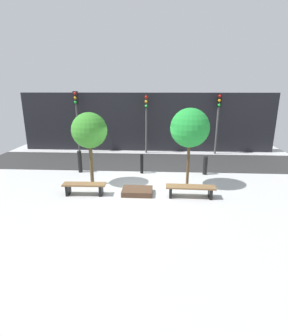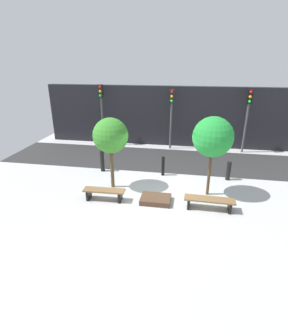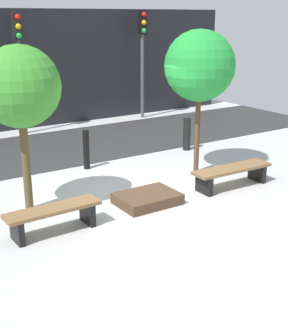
{
  "view_description": "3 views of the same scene",
  "coord_description": "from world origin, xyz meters",
  "px_view_note": "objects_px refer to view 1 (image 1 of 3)",
  "views": [
    {
      "loc": [
        0.81,
        -9.98,
        3.92
      ],
      "look_at": [
        0.23,
        -0.04,
        0.91
      ],
      "focal_mm": 28.0,
      "sensor_mm": 36.0,
      "label": 1
    },
    {
      "loc": [
        1.1,
        -9.47,
        5.15
      ],
      "look_at": [
        -0.59,
        0.2,
        1.1
      ],
      "focal_mm": 28.0,
      "sensor_mm": 36.0,
      "label": 2
    },
    {
      "loc": [
        -4.68,
        -7.56,
        3.49
      ],
      "look_at": [
        -0.08,
        -0.53,
        0.75
      ],
      "focal_mm": 50.0,
      "sensor_mm": 36.0,
      "label": 3
    }
  ],
  "objects_px": {
    "bollard_center": "(205,166)",
    "traffic_light_mid_east": "(218,113)",
    "bollard_far_left": "(80,162)",
    "bench_right": "(190,189)",
    "traffic_light_west": "(77,111)",
    "bollard_left": "(142,164)",
    "bench_left": "(84,187)",
    "tree_behind_right_bench": "(190,128)",
    "planter_bed": "(137,191)",
    "traffic_light_mid_west": "(146,114)",
    "tree_behind_left_bench": "(89,131)"
  },
  "relations": [
    {
      "from": "tree_behind_left_bench",
      "to": "bollard_left",
      "type": "xyz_separation_m",
      "value": [
        2.02,
        1.63,
        -1.83
      ]
    },
    {
      "from": "tree_behind_right_bench",
      "to": "bollard_left",
      "type": "height_order",
      "value": "tree_behind_right_bench"
    },
    {
      "from": "bench_right",
      "to": "traffic_light_west",
      "type": "relative_size",
      "value": 0.49
    },
    {
      "from": "bollard_center",
      "to": "traffic_light_mid_east",
      "type": "height_order",
      "value": "traffic_light_mid_east"
    },
    {
      "from": "tree_behind_right_bench",
      "to": "traffic_light_west",
      "type": "height_order",
      "value": "traffic_light_west"
    },
    {
      "from": "tree_behind_left_bench",
      "to": "traffic_light_mid_west",
      "type": "height_order",
      "value": "traffic_light_mid_west"
    },
    {
      "from": "bench_left",
      "to": "bollard_center",
      "type": "height_order",
      "value": "bollard_center"
    },
    {
      "from": "tree_behind_left_bench",
      "to": "traffic_light_mid_east",
      "type": "bearing_deg",
      "value": 42.68
    },
    {
      "from": "bench_right",
      "to": "traffic_light_west",
      "type": "xyz_separation_m",
      "value": [
        -6.36,
        7.06,
        2.29
      ]
    },
    {
      "from": "tree_behind_right_bench",
      "to": "traffic_light_mid_east",
      "type": "bearing_deg",
      "value": 68.39
    },
    {
      "from": "planter_bed",
      "to": "bollard_far_left",
      "type": "bearing_deg",
      "value": 139.08
    },
    {
      "from": "traffic_light_west",
      "to": "bollard_left",
      "type": "bearing_deg",
      "value": -44.3
    },
    {
      "from": "bollard_far_left",
      "to": "tree_behind_right_bench",
      "type": "bearing_deg",
      "value": -17.91
    },
    {
      "from": "bollard_far_left",
      "to": "traffic_light_west",
      "type": "bearing_deg",
      "value": 107.33
    },
    {
      "from": "planter_bed",
      "to": "bench_right",
      "type": "bearing_deg",
      "value": -5.65
    },
    {
      "from": "traffic_light_mid_west",
      "to": "traffic_light_mid_east",
      "type": "distance_m",
      "value": 4.34
    },
    {
      "from": "bollard_far_left",
      "to": "bollard_center",
      "type": "xyz_separation_m",
      "value": [
        6.04,
        0.0,
        -0.09
      ]
    },
    {
      "from": "tree_behind_left_bench",
      "to": "bollard_center",
      "type": "distance_m",
      "value": 5.61
    },
    {
      "from": "bollard_center",
      "to": "traffic_light_mid_west",
      "type": "height_order",
      "value": "traffic_light_mid_west"
    },
    {
      "from": "planter_bed",
      "to": "traffic_light_mid_west",
      "type": "relative_size",
      "value": 0.33
    },
    {
      "from": "bollard_left",
      "to": "traffic_light_mid_east",
      "type": "distance_m",
      "value": 6.41
    },
    {
      "from": "bench_left",
      "to": "bollard_left",
      "type": "relative_size",
      "value": 1.77
    },
    {
      "from": "bench_left",
      "to": "tree_behind_right_bench",
      "type": "distance_m",
      "value": 4.71
    },
    {
      "from": "planter_bed",
      "to": "bollard_left",
      "type": "distance_m",
      "value": 2.64
    },
    {
      "from": "traffic_light_mid_east",
      "to": "traffic_light_west",
      "type": "bearing_deg",
      "value": 180.0
    },
    {
      "from": "traffic_light_west",
      "to": "traffic_light_mid_east",
      "type": "xyz_separation_m",
      "value": [
        8.69,
        -0.0,
        -0.09
      ]
    },
    {
      "from": "traffic_light_mid_west",
      "to": "traffic_light_mid_east",
      "type": "xyz_separation_m",
      "value": [
        4.34,
        0.0,
        0.05
      ]
    },
    {
      "from": "bollard_far_left",
      "to": "traffic_light_mid_west",
      "type": "relative_size",
      "value": 0.3
    },
    {
      "from": "bollard_left",
      "to": "traffic_light_mid_west",
      "type": "relative_size",
      "value": 0.26
    },
    {
      "from": "bench_right",
      "to": "bollard_far_left",
      "type": "relative_size",
      "value": 1.75
    },
    {
      "from": "planter_bed",
      "to": "bollard_left",
      "type": "xyz_separation_m",
      "value": [
        0.0,
        2.62,
        0.36
      ]
    },
    {
      "from": "bench_right",
      "to": "bollard_far_left",
      "type": "xyz_separation_m",
      "value": [
        -5.04,
        2.82,
        0.21
      ]
    },
    {
      "from": "bench_right",
      "to": "bollard_center",
      "type": "height_order",
      "value": "bollard_center"
    },
    {
      "from": "bollard_left",
      "to": "traffic_light_west",
      "type": "height_order",
      "value": "traffic_light_west"
    },
    {
      "from": "tree_behind_right_bench",
      "to": "bollard_left",
      "type": "bearing_deg",
      "value": 141.12
    },
    {
      "from": "bench_left",
      "to": "planter_bed",
      "type": "xyz_separation_m",
      "value": [
        2.02,
        0.2,
        -0.22
      ]
    },
    {
      "from": "bench_right",
      "to": "bollard_left",
      "type": "distance_m",
      "value": 3.47
    },
    {
      "from": "bench_right",
      "to": "bollard_far_left",
      "type": "distance_m",
      "value": 5.78
    },
    {
      "from": "tree_behind_right_bench",
      "to": "bollard_left",
      "type": "xyz_separation_m",
      "value": [
        -2.02,
        1.63,
        -1.97
      ]
    },
    {
      "from": "bollard_left",
      "to": "traffic_light_mid_east",
      "type": "xyz_separation_m",
      "value": [
        4.34,
        4.24,
        2.06
      ]
    },
    {
      "from": "bench_left",
      "to": "tree_behind_left_bench",
      "type": "relative_size",
      "value": 0.54
    },
    {
      "from": "bench_right",
      "to": "tree_behind_right_bench",
      "type": "relative_size",
      "value": 0.57
    },
    {
      "from": "bollard_far_left",
      "to": "bench_left",
      "type": "bearing_deg",
      "value": -70.44
    },
    {
      "from": "bollard_far_left",
      "to": "bollard_left",
      "type": "xyz_separation_m",
      "value": [
        3.02,
        0.0,
        -0.06
      ]
    },
    {
      "from": "bollard_far_left",
      "to": "traffic_light_mid_east",
      "type": "xyz_separation_m",
      "value": [
        7.37,
        4.24,
        1.99
      ]
    },
    {
      "from": "bollard_center",
      "to": "traffic_light_mid_east",
      "type": "bearing_deg",
      "value": 72.67
    },
    {
      "from": "bench_right",
      "to": "tree_behind_right_bench",
      "type": "xyz_separation_m",
      "value": [
        0.0,
        1.19,
        2.12
      ]
    },
    {
      "from": "bollard_center",
      "to": "traffic_light_mid_east",
      "type": "xyz_separation_m",
      "value": [
        1.32,
        4.24,
        2.09
      ]
    },
    {
      "from": "tree_behind_right_bench",
      "to": "bollard_far_left",
      "type": "relative_size",
      "value": 3.05
    },
    {
      "from": "bench_left",
      "to": "traffic_light_mid_west",
      "type": "bearing_deg",
      "value": 72.34
    }
  ]
}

